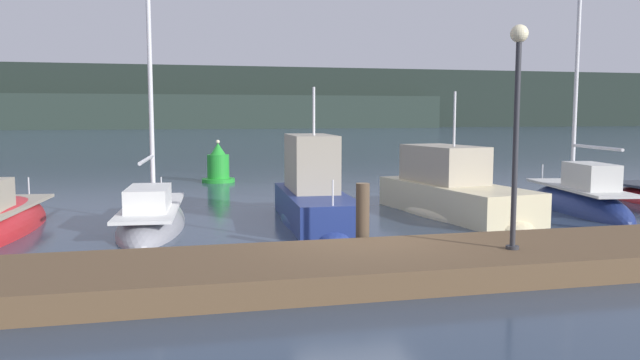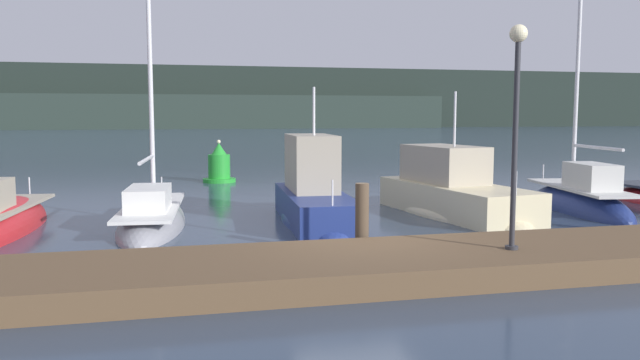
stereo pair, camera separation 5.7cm
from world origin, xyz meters
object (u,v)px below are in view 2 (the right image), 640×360
object	(u,v)px
channel_buoy	(219,167)
dock_lamppost	(516,101)
motorboat_berth_6	(454,202)
motorboat_berth_5	(314,204)
sailboat_berth_4	(152,222)
sailboat_berth_7	(580,206)

from	to	relation	value
channel_buoy	dock_lamppost	bearing A→B (deg)	-76.38
motorboat_berth_6	channel_buoy	bearing A→B (deg)	120.19
dock_lamppost	motorboat_berth_5	bearing A→B (deg)	110.35
motorboat_berth_5	dock_lamppost	world-z (taller)	dock_lamppost
sailboat_berth_4	sailboat_berth_7	distance (m)	12.57
motorboat_berth_5	sailboat_berth_7	size ratio (longest dim) A/B	0.77
motorboat_berth_6	motorboat_berth_5	bearing A→B (deg)	-176.01
motorboat_berth_6	sailboat_berth_7	world-z (taller)	sailboat_berth_7
motorboat_berth_5	motorboat_berth_6	xyz separation A→B (m)	(4.26, 0.30, -0.11)
dock_lamppost	sailboat_berth_4	bearing A→B (deg)	135.59
sailboat_berth_4	motorboat_berth_6	world-z (taller)	sailboat_berth_4
motorboat_berth_5	channel_buoy	bearing A→B (deg)	99.50
motorboat_berth_6	sailboat_berth_4	bearing A→B (deg)	-179.41
sailboat_berth_7	dock_lamppost	distance (m)	9.20
motorboat_berth_6	dock_lamppost	bearing A→B (deg)	-106.53
motorboat_berth_5	motorboat_berth_6	world-z (taller)	motorboat_berth_5
sailboat_berth_7	motorboat_berth_5	bearing A→B (deg)	-179.57
channel_buoy	motorboat_berth_5	bearing A→B (deg)	-80.50
sailboat_berth_4	sailboat_berth_7	xyz separation A→B (m)	(12.57, -0.15, 0.03)
channel_buoy	motorboat_berth_6	bearing A→B (deg)	-59.81
sailboat_berth_4	dock_lamppost	size ratio (longest dim) A/B	1.92
motorboat_berth_6	dock_lamppost	distance (m)	7.37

